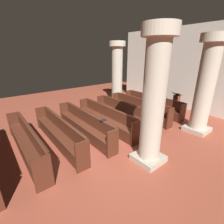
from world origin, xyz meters
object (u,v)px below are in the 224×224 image
pew_row_1 (139,107)px  pew_row_3 (106,117)px  pillar_far_side (117,72)px  hymn_book (103,120)px  pillar_aisle_rear (154,99)px  pew_row_6 (26,141)px  pillar_aisle_side (206,85)px  lectern (176,104)px  pew_row_4 (84,124)px  pew_row_5 (58,131)px  pew_row_0 (152,104)px  pew_row_2 (124,112)px

pew_row_1 → pew_row_3: size_ratio=1.00×
pillar_far_side → pew_row_3: bearing=-47.5°
hymn_book → pillar_aisle_rear: bearing=17.1°
pillar_far_side → pew_row_1: bearing=-16.0°
pew_row_3 → hymn_book: hymn_book is taller
pew_row_6 → hymn_book: 2.56m
pillar_aisle_side → lectern: (-1.90, 1.49, -1.51)m
pew_row_4 → pew_row_5: 1.06m
pillar_aisle_rear → lectern: size_ratio=3.49×
pew_row_0 → pew_row_1: 1.06m
pillar_far_side → lectern: size_ratio=3.49×
pew_row_2 → pew_row_5: same height
pew_row_6 → hymn_book: bearing=65.9°
pew_row_4 → pillar_aisle_rear: bearing=14.5°
pew_row_5 → lectern: size_ratio=3.41×
pew_row_0 → pillar_far_side: (-2.62, -0.31, 1.47)m
pew_row_2 → pillar_aisle_rear: pillar_aisle_rear is taller
pew_row_6 → hymn_book: size_ratio=18.17×
pew_row_2 → pillar_aisle_side: (2.67, 1.77, 1.47)m
pew_row_2 → pew_row_4: size_ratio=1.00×
pew_row_6 → pillar_aisle_side: size_ratio=0.98×
pillar_aisle_rear → lectern: 5.28m
pew_row_2 → pillar_far_side: bearing=145.4°
pillar_aisle_side → pillar_far_side: bearing=179.7°
pew_row_1 → pillar_aisle_rear: bearing=-42.9°
pew_row_6 → hymn_book: hymn_book is taller
pew_row_4 → pew_row_1: bearing=90.0°
pew_row_5 → pew_row_1: bearing=90.0°
pew_row_1 → pew_row_2: (0.00, -1.06, 0.00)m
pew_row_5 → pew_row_6: bearing=-90.0°
pew_row_4 → pew_row_5: (0.00, -1.06, 0.00)m
pew_row_6 → pew_row_3: bearing=90.0°
pew_row_1 → pillar_aisle_side: 3.13m
pew_row_6 → pillar_aisle_rear: 4.14m
pew_row_2 → pew_row_4: bearing=-90.0°
pillar_aisle_side → pew_row_5: bearing=-118.4°
pew_row_1 → hymn_book: 3.19m
pew_row_1 → lectern: size_ratio=3.41×
pew_row_1 → pew_row_2: same height
pew_row_2 → pillar_far_side: size_ratio=0.98×
pew_row_1 → pillar_far_side: size_ratio=0.98×
pillar_aisle_rear → hymn_book: (-1.64, -0.50, -1.03)m
pew_row_3 → pew_row_4: (0.00, -1.06, 0.00)m
pew_row_0 → pew_row_2: bearing=-90.0°
pew_row_4 → pillar_aisle_side: pillar_aisle_side is taller
pew_row_3 → pew_row_6: 3.17m
pew_row_6 → pillar_aisle_rear: pillar_aisle_rear is taller
pew_row_1 → lectern: lectern is taller
hymn_book → pew_row_6: bearing=-114.1°
pew_row_0 → pew_row_6: 6.34m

